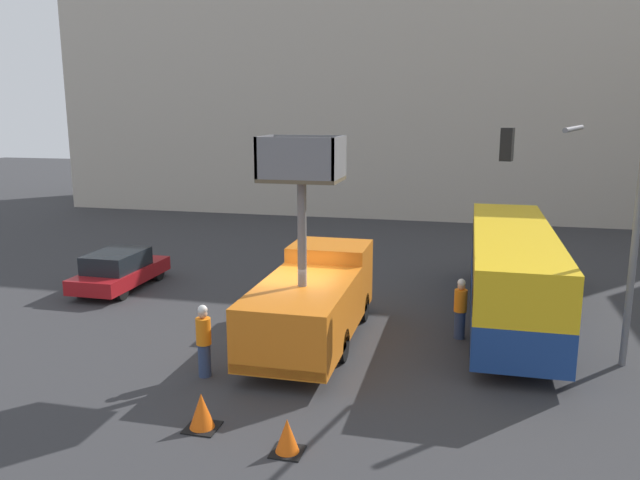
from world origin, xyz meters
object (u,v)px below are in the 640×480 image
at_px(traffic_cone_near_truck, 202,412).
at_px(traffic_cone_mid_road, 287,437).
at_px(city_bus, 511,267).
at_px(road_worker_directing, 460,309).
at_px(utility_truck, 313,296).
at_px(road_worker_near_truck, 204,341).
at_px(parked_car_curbside, 119,270).
at_px(traffic_light_pole, 589,199).

distance_m(traffic_cone_near_truck, traffic_cone_mid_road, 2.10).
bearing_deg(city_bus, road_worker_directing, 137.93).
distance_m(utility_truck, traffic_cone_near_truck, 5.63).
xyz_separation_m(traffic_cone_near_truck, traffic_cone_mid_road, (2.04, -0.50, -0.04)).
bearing_deg(road_worker_near_truck, city_bus, 20.64).
height_order(road_worker_directing, parked_car_curbside, road_worker_directing).
relative_size(road_worker_directing, traffic_cone_mid_road, 2.55).
relative_size(city_bus, road_worker_near_truck, 5.85).
relative_size(city_bus, traffic_light_pole, 1.71).
bearing_deg(utility_truck, traffic_cone_near_truck, -101.07).
bearing_deg(road_worker_directing, traffic_cone_near_truck, -72.73).
relative_size(traffic_cone_mid_road, parked_car_curbside, 0.16).
bearing_deg(parked_car_curbside, utility_truck, -23.39).
distance_m(road_worker_directing, traffic_cone_near_truck, 8.55).
bearing_deg(road_worker_directing, traffic_cone_mid_road, -58.74).
xyz_separation_m(city_bus, parked_car_curbside, (-14.11, 0.22, -1.00)).
xyz_separation_m(traffic_cone_mid_road, parked_car_curbside, (-9.44, 9.59, 0.40)).
bearing_deg(utility_truck, traffic_light_pole, 5.02).
xyz_separation_m(city_bus, road_worker_near_truck, (-7.75, -6.39, -0.79)).
xyz_separation_m(traffic_light_pole, traffic_cone_near_truck, (-8.34, -6.08, -3.98)).
height_order(utility_truck, parked_car_curbside, utility_truck).
distance_m(city_bus, traffic_light_pole, 4.17).
distance_m(utility_truck, traffic_cone_mid_road, 6.10).
xyz_separation_m(road_worker_directing, traffic_cone_near_truck, (-5.20, -6.77, -0.54)).
distance_m(traffic_cone_near_truck, parked_car_curbside, 11.73).
height_order(utility_truck, city_bus, utility_truck).
xyz_separation_m(utility_truck, traffic_light_pole, (7.28, 0.64, 2.97)).
height_order(utility_truck, traffic_cone_mid_road, utility_truck).
bearing_deg(traffic_light_pole, utility_truck, -174.98).
distance_m(traffic_light_pole, traffic_cone_mid_road, 9.96).
xyz_separation_m(city_bus, traffic_cone_near_truck, (-6.71, -8.88, -1.36)).
distance_m(traffic_light_pole, traffic_cone_near_truck, 11.06).
distance_m(city_bus, road_worker_directing, 2.72).
distance_m(road_worker_near_truck, road_worker_directing, 7.56).
xyz_separation_m(utility_truck, road_worker_directing, (4.14, 1.33, -0.48)).
bearing_deg(traffic_cone_mid_road, utility_truck, 99.31).
height_order(traffic_light_pole, road_worker_near_truck, traffic_light_pole).
relative_size(traffic_light_pole, traffic_cone_mid_road, 9.04).
distance_m(traffic_light_pole, parked_car_curbside, 16.43).
bearing_deg(city_bus, traffic_cone_near_truck, 136.42).
height_order(city_bus, traffic_cone_mid_road, city_bus).
bearing_deg(road_worker_directing, road_worker_near_truck, -90.74).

